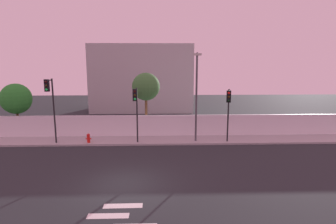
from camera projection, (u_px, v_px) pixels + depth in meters
The scene contains 11 objects.
ground_plane at pixel (124, 184), 15.51m from camera, with size 80.00×80.00×0.00m, color #24282B.
sidewalk at pixel (136, 141), 23.56m from camera, with size 36.00×2.40×0.15m, color #A0A0A0.
perimeter_wall at pixel (137, 126), 24.66m from camera, with size 36.00×0.18×1.80m, color white.
traffic_light_left at pixel (228, 104), 21.98m from camera, with size 0.52×1.33×4.23m.
traffic_light_center at pixel (136, 104), 21.79m from camera, with size 0.35×1.25×4.36m.
traffic_light_right at pixel (50, 98), 21.57m from camera, with size 0.35×1.20×5.08m.
street_lamp_curbside at pixel (196, 91), 22.29m from camera, with size 0.62×1.89×7.02m.
fire_hydrant at pixel (88, 138), 22.68m from camera, with size 0.44×0.26×0.73m.
roadside_tree_leftmost at pixel (16, 99), 25.44m from camera, with size 2.71×2.71×4.59m.
roadside_tree_midleft at pixel (146, 87), 25.62m from camera, with size 2.50×2.50×5.52m.
low_building_distant at pixel (142, 78), 37.83m from camera, with size 13.02×6.00×8.61m, color #AEAEAE.
Camera 1 is at (1.90, -14.63, 6.62)m, focal length 30.57 mm.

